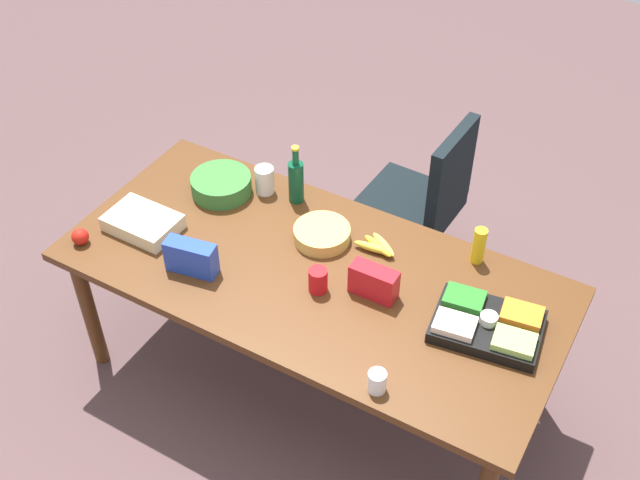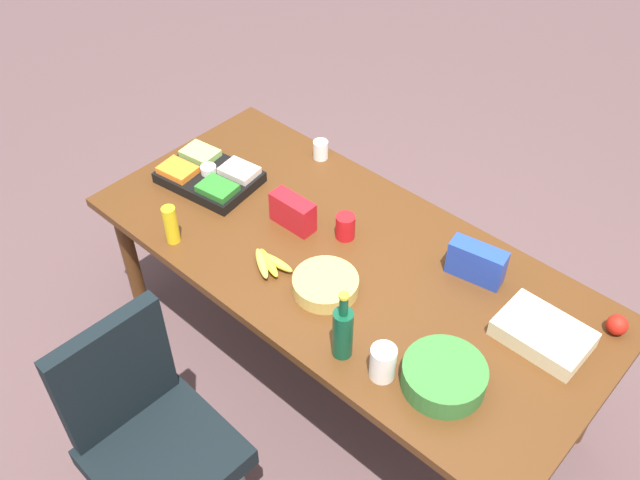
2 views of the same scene
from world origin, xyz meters
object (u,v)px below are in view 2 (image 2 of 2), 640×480
(office_chair, at_px, (158,455))
(veggie_tray, at_px, (209,175))
(conference_table, at_px, (345,269))
(salad_bowl, at_px, (444,376))
(apple_red, at_px, (617,325))
(red_solo_cup, at_px, (345,227))
(chip_bag_red, at_px, (293,212))
(paper_cup, at_px, (321,150))
(mustard_bottle, at_px, (171,225))
(sheet_cake, at_px, (543,334))
(chip_bowl, at_px, (325,285))
(wine_bottle, at_px, (343,331))
(chip_bag_blue, at_px, (477,262))
(banana_bunch, at_px, (269,263))
(mayo_jar, at_px, (383,363))

(office_chair, xyz_separation_m, veggie_tray, (-0.69, 0.92, 0.42))
(conference_table, height_order, salad_bowl, salad_bowl)
(office_chair, bearing_deg, apple_red, 51.73)
(red_solo_cup, height_order, chip_bag_red, chip_bag_red)
(office_chair, height_order, paper_cup, office_chair)
(conference_table, height_order, paper_cup, paper_cup)
(mustard_bottle, bearing_deg, sheet_cake, 21.90)
(paper_cup, distance_m, mustard_bottle, 0.83)
(chip_bowl, distance_m, sheet_cake, 0.81)
(paper_cup, bearing_deg, wine_bottle, -43.88)
(chip_bag_blue, relative_size, sheet_cake, 0.69)
(salad_bowl, height_order, mustard_bottle, mustard_bottle)
(sheet_cake, bearing_deg, mustard_bottle, -158.10)
(banana_bunch, height_order, apple_red, apple_red)
(mayo_jar, distance_m, salad_bowl, 0.21)
(conference_table, height_order, banana_bunch, banana_bunch)
(wine_bottle, height_order, red_solo_cup, wine_bottle)
(veggie_tray, bearing_deg, banana_bunch, -19.02)
(conference_table, relative_size, banana_bunch, 10.69)
(mayo_jar, height_order, sheet_cake, mayo_jar)
(office_chair, xyz_separation_m, chip_bowl, (0.14, 0.77, 0.42))
(wine_bottle, bearing_deg, mayo_jar, 7.18)
(mayo_jar, xyz_separation_m, mustard_bottle, (-1.05, -0.05, 0.02))
(chip_bag_blue, height_order, mustard_bottle, mustard_bottle)
(conference_table, height_order, veggie_tray, veggie_tray)
(chip_bag_blue, distance_m, apple_red, 0.54)
(banana_bunch, height_order, mayo_jar, mayo_jar)
(office_chair, bearing_deg, red_solo_cup, 90.22)
(chip_bag_blue, distance_m, sheet_cake, 0.37)
(conference_table, xyz_separation_m, apple_red, (0.97, 0.36, 0.11))
(banana_bunch, height_order, chip_bag_blue, chip_bag_blue)
(chip_bowl, xyz_separation_m, chip_bag_red, (-0.35, 0.19, 0.04))
(conference_table, height_order, chip_bag_red, chip_bag_red)
(apple_red, distance_m, mustard_bottle, 1.74)
(banana_bunch, distance_m, mayo_jar, 0.66)
(veggie_tray, height_order, red_solo_cup, red_solo_cup)
(veggie_tray, xyz_separation_m, mayo_jar, (1.24, -0.30, 0.03))
(mayo_jar, xyz_separation_m, salad_bowl, (0.18, 0.11, -0.02))
(banana_bunch, height_order, salad_bowl, salad_bowl)
(conference_table, bearing_deg, apple_red, 20.38)
(red_solo_cup, xyz_separation_m, mustard_bottle, (-0.51, -0.49, 0.03))
(salad_bowl, distance_m, sheet_cake, 0.42)
(apple_red, xyz_separation_m, sheet_cake, (-0.18, -0.21, -0.00))
(mayo_jar, height_order, paper_cup, mayo_jar)
(sheet_cake, bearing_deg, wine_bottle, -133.25)
(red_solo_cup, bearing_deg, apple_red, 14.69)
(mayo_jar, distance_m, red_solo_cup, 0.70)
(mayo_jar, distance_m, sheet_cake, 0.60)
(apple_red, bearing_deg, banana_bunch, -152.07)
(paper_cup, bearing_deg, mustard_bottle, -94.36)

